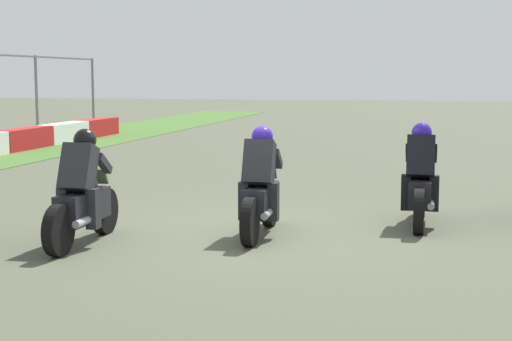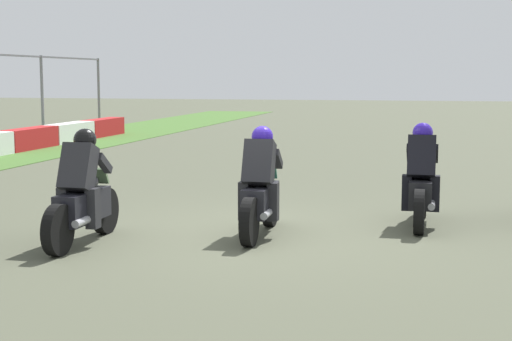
{
  "view_description": "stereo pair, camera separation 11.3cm",
  "coord_description": "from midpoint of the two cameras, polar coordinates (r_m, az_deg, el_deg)",
  "views": [
    {
      "loc": [
        -10.44,
        -2.32,
        2.19
      ],
      "look_at": [
        -0.15,
        -0.01,
        0.9
      ],
      "focal_mm": 54.35,
      "sensor_mm": 36.0,
      "label": 1
    },
    {
      "loc": [
        -10.42,
        -2.43,
        2.19
      ],
      "look_at": [
        -0.15,
        -0.01,
        0.9
      ],
      "focal_mm": 54.35,
      "sensor_mm": 36.0,
      "label": 2
    }
  ],
  "objects": [
    {
      "name": "rider_lane_d",
      "position": [
        10.34,
        -12.34,
        -1.91
      ],
      "size": [
        2.04,
        0.54,
        1.51
      ],
      "rotation": [
        0.0,
        0.0,
        0.01
      ],
      "color": "black",
      "rests_on": "ground_plane"
    },
    {
      "name": "ground_plane",
      "position": [
        10.92,
        0.43,
        -4.6
      ],
      "size": [
        120.0,
        120.0,
        0.0
      ],
      "primitive_type": "plane",
      "color": "#4F523F"
    },
    {
      "name": "rider_lane_b",
      "position": [
        11.62,
        12.34,
        -0.94
      ],
      "size": [
        2.04,
        0.54,
        1.51
      ],
      "rotation": [
        0.0,
        0.0,
        -0.0
      ],
      "color": "black",
      "rests_on": "ground_plane"
    },
    {
      "name": "rider_lane_c",
      "position": [
        10.62,
        0.64,
        -1.51
      ],
      "size": [
        2.04,
        0.54,
        1.51
      ],
      "rotation": [
        0.0,
        0.0,
        0.02
      ],
      "color": "black",
      "rests_on": "ground_plane"
    }
  ]
}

